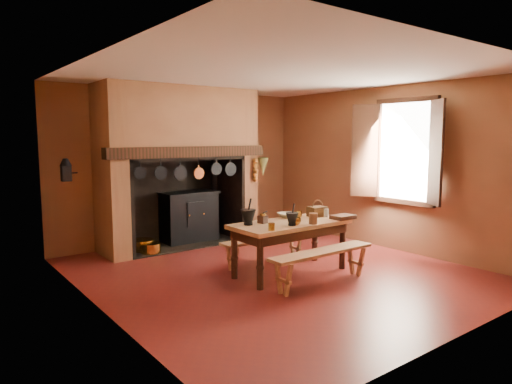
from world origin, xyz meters
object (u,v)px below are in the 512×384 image
Objects in this scene: iron_range at (189,216)px; mixing_bowl at (288,215)px; work_table at (290,230)px; wicker_basket at (317,211)px; coffee_grinder at (263,219)px; bench_front at (322,259)px.

mixing_bowl is (0.36, -2.34, 0.30)m from iron_range.
iron_range is 2.39m from mixing_bowl.
work_table is 6.07× the size of wicker_basket.
coffee_grinder is at bearing 157.41° from work_table.
iron_range reaches higher than mixing_bowl.
wicker_basket reaches higher than work_table.
mixing_bowl is at bearing 77.84° from bench_front.
iron_range is at bearing 92.86° from bench_front.
bench_front is at bearing -90.00° from work_table.
wicker_basket reaches higher than bench_front.
coffee_grinder is 0.99m from wicker_basket.
iron_range is 2.64m from work_table.
coffee_grinder reaches higher than mixing_bowl.
mixing_bowl is (0.58, 0.13, -0.03)m from coffee_grinder.
wicker_basket reaches higher than coffee_grinder.
mixing_bowl is (0.20, 0.29, 0.15)m from work_table.
iron_range is at bearing 71.58° from coffee_grinder.
iron_range is at bearing 93.54° from work_table.
wicker_basket is at bearing 8.30° from work_table.
coffee_grinder is at bearing -177.74° from wicker_basket.
coffee_grinder is (-0.38, 0.16, 0.18)m from work_table.
coffee_grinder is 0.59× the size of wicker_basket.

